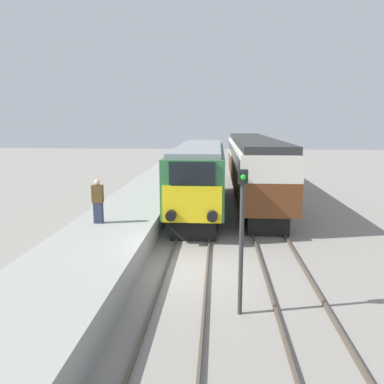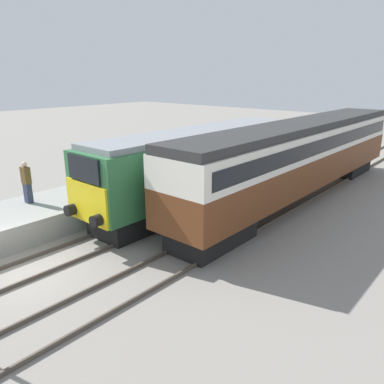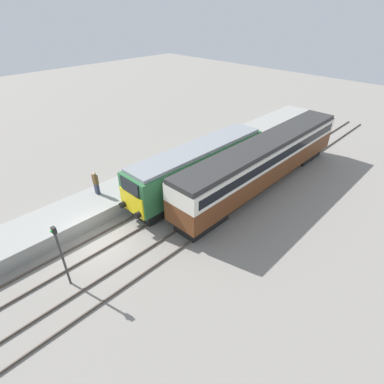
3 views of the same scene
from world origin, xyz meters
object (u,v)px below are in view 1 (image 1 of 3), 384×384
at_px(locomotive, 200,174).
at_px(person_on_platform, 98,201).
at_px(signal_post, 242,231).
at_px(passenger_carriage, 252,161).

height_order(locomotive, person_on_platform, locomotive).
height_order(locomotive, signal_post, signal_post).
height_order(person_on_platform, signal_post, signal_post).
bearing_deg(passenger_carriage, locomotive, -129.27).
relative_size(passenger_carriage, signal_post, 4.86).
xyz_separation_m(locomotive, person_on_platform, (-3.84, -6.95, -0.19)).
relative_size(locomotive, passenger_carriage, 0.70).
bearing_deg(signal_post, locomotive, 97.96).
distance_m(locomotive, person_on_platform, 7.95).
relative_size(locomotive, person_on_platform, 7.40).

